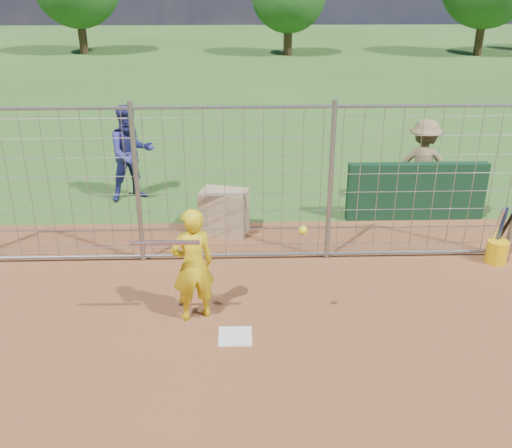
{
  "coord_description": "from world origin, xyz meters",
  "views": [
    {
      "loc": [
        0.07,
        -6.34,
        4.27
      ],
      "look_at": [
        0.3,
        0.8,
        1.15
      ],
      "focal_mm": 40.0,
      "sensor_mm": 36.0,
      "label": 1
    }
  ],
  "objects_px": {
    "equipment_bin": "(224,212)",
    "bystander_a": "(131,153)",
    "bystander_c": "(423,164)",
    "batter": "(193,265)",
    "bucket_with_bats": "(497,249)"
  },
  "relations": [
    {
      "from": "equipment_bin",
      "to": "bystander_a",
      "type": "bearing_deg",
      "value": 152.14
    },
    {
      "from": "bystander_a",
      "to": "bystander_c",
      "type": "height_order",
      "value": "bystander_a"
    },
    {
      "from": "batter",
      "to": "bucket_with_bats",
      "type": "bearing_deg",
      "value": 176.37
    },
    {
      "from": "bystander_a",
      "to": "bystander_c",
      "type": "distance_m",
      "value": 5.8
    },
    {
      "from": "batter",
      "to": "equipment_bin",
      "type": "relative_size",
      "value": 1.99
    },
    {
      "from": "bystander_a",
      "to": "equipment_bin",
      "type": "distance_m",
      "value": 2.67
    },
    {
      "from": "bucket_with_bats",
      "to": "batter",
      "type": "bearing_deg",
      "value": -162.86
    },
    {
      "from": "batter",
      "to": "bystander_c",
      "type": "xyz_separation_m",
      "value": [
        4.22,
        3.93,
        0.09
      ]
    },
    {
      "from": "equipment_bin",
      "to": "batter",
      "type": "bearing_deg",
      "value": -81.81
    },
    {
      "from": "batter",
      "to": "bucket_with_bats",
      "type": "relative_size",
      "value": 1.64
    },
    {
      "from": "batter",
      "to": "equipment_bin",
      "type": "xyz_separation_m",
      "value": [
        0.35,
        2.77,
        -0.4
      ]
    },
    {
      "from": "equipment_bin",
      "to": "bucket_with_bats",
      "type": "height_order",
      "value": "bucket_with_bats"
    },
    {
      "from": "equipment_bin",
      "to": "bucket_with_bats",
      "type": "bearing_deg",
      "value": -1.15
    },
    {
      "from": "batter",
      "to": "equipment_bin",
      "type": "distance_m",
      "value": 2.82
    },
    {
      "from": "bystander_a",
      "to": "equipment_bin",
      "type": "bearing_deg",
      "value": -69.04
    }
  ]
}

